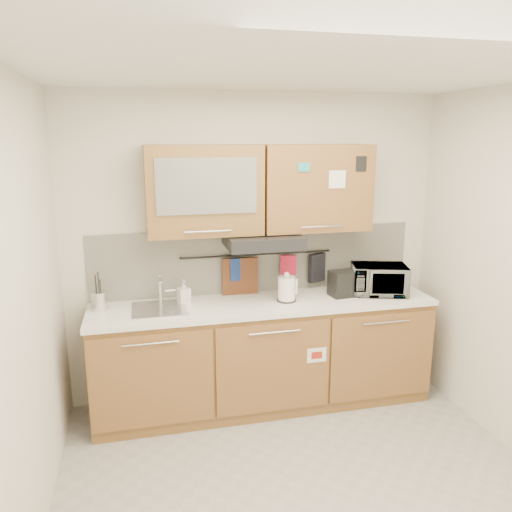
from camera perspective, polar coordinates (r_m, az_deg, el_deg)
floor at (r=3.55m, az=6.15°, el=-25.70°), size 3.20×3.20×0.00m
ceiling at (r=2.78m, az=7.58°, el=20.83°), size 3.20×3.20×0.00m
wall_back at (r=4.30m, az=-0.02°, el=0.85°), size 3.20×0.00×3.20m
wall_left at (r=2.82m, az=-25.72°, el=-7.34°), size 0.00×3.00×3.00m
base_cabinet at (r=4.31m, az=0.94°, el=-11.74°), size 2.80×0.64×0.88m
countertop at (r=4.12m, az=0.97°, el=-5.51°), size 2.82×0.62×0.04m
backsplash at (r=4.31m, az=0.01°, el=-0.48°), size 2.80×0.02×0.56m
upper_cabinets at (r=4.04m, az=0.49°, el=7.67°), size 1.82×0.37×0.70m
range_hood at (r=4.04m, az=0.79°, el=1.76°), size 0.60×0.46×0.10m
sink at (r=4.01m, az=-10.98°, el=-5.91°), size 0.42×0.40×0.26m
utensil_rail at (r=4.26m, az=0.13°, el=0.18°), size 1.30×0.02×0.02m
utensil_crock at (r=4.08m, az=-17.44°, el=-4.88°), size 0.15×0.15×0.30m
kettle at (r=4.11m, az=3.52°, el=-3.84°), size 0.19×0.17×0.25m
toaster at (r=4.31m, az=10.32°, el=-3.04°), size 0.30×0.20×0.22m
microwave at (r=4.41m, az=13.87°, el=-2.63°), size 0.52×0.42×0.25m
soap_bottle at (r=4.08m, az=-8.25°, el=-4.09°), size 0.11×0.11×0.20m
cutting_board at (r=4.27m, az=-1.82°, el=-2.72°), size 0.31×0.03×0.38m
oven_mitt at (r=4.24m, az=-2.21°, el=-1.54°), size 0.12×0.04×0.19m
dark_pouch at (r=4.43m, az=6.95°, el=-1.34°), size 0.17×0.10×0.25m
pot_holder at (r=4.34m, az=3.71°, el=-1.02°), size 0.14×0.05×0.17m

